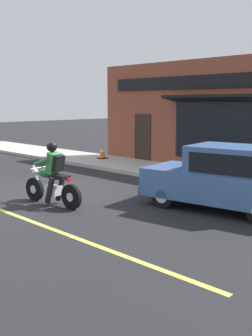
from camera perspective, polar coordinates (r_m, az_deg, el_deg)
The scene contains 6 objects.
ground_plane at distance 11.55m, azimuth -11.49°, elevation -3.63°, with size 80.00×80.00×0.00m, color black.
sidewalk_curb at distance 16.95m, azimuth -3.18°, elevation 0.92°, with size 2.60×22.00×0.14m, color #ADAAA3.
storefront_building at distance 15.46m, azimuth 10.77°, elevation 7.54°, with size 1.25×9.83×4.20m.
motorcycle_with_rider at distance 10.10m, azimuth -10.64°, elevation -1.54°, with size 0.60×2.02×1.62m.
car_hatchback at distance 9.77m, azimuth 14.02°, elevation -1.50°, with size 2.14×3.97×1.57m.
traffic_cone at distance 17.38m, azimuth -3.44°, elevation 2.33°, with size 0.36×0.36×0.60m.
Camera 1 is at (-6.33, -9.31, 2.57)m, focal length 42.00 mm.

